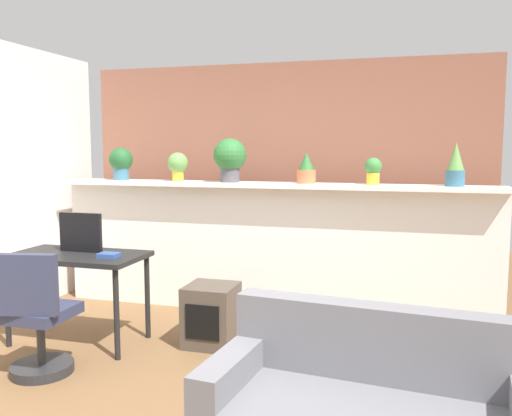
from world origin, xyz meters
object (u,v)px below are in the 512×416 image
object	(u,v)px
potted_plant_3	(306,169)
desk	(77,264)
office_chair	(36,323)
potted_plant_2	(230,158)
side_cube_shelf	(211,315)
potted_plant_1	(178,165)
potted_plant_0	(121,162)
tv_monitor	(81,232)
potted_plant_4	(373,170)
book_on_desk	(109,255)
potted_plant_5	(456,166)

from	to	relation	value
potted_plant_3	desk	distance (m)	2.20
desk	office_chair	xyz separation A→B (m)	(0.12, -0.68, -0.28)
potted_plant_2	potted_plant_3	xyz separation A→B (m)	(0.75, 0.03, -0.11)
office_chair	side_cube_shelf	world-z (taller)	office_chair
potted_plant_1	side_cube_shelf	bearing A→B (deg)	-53.52
potted_plant_2	side_cube_shelf	distance (m)	1.59
potted_plant_1	desk	xyz separation A→B (m)	(-0.37, -1.20, -0.78)
desk	potted_plant_1	bearing A→B (deg)	72.63
potted_plant_0	tv_monitor	distance (m)	1.28
potted_plant_4	office_chair	size ratio (longest dim) A/B	0.27
potted_plant_3	side_cube_shelf	size ratio (longest dim) A/B	0.59
office_chair	book_on_desk	world-z (taller)	office_chair
potted_plant_2	potted_plant_0	bearing A→B (deg)	178.92
potted_plant_4	potted_plant_2	bearing A→B (deg)	-179.05
office_chair	potted_plant_3	bearing A→B (deg)	50.35
potted_plant_4	book_on_desk	xyz separation A→B (m)	(-1.96, -1.27, -0.65)
potted_plant_4	office_chair	bearing A→B (deg)	-139.17
potted_plant_4	side_cube_shelf	distance (m)	1.94
side_cube_shelf	potted_plant_1	bearing A→B (deg)	126.48
potted_plant_1	potted_plant_3	distance (m)	1.30
potted_plant_4	book_on_desk	bearing A→B (deg)	-147.00
potted_plant_4	book_on_desk	size ratio (longest dim) A/B	1.57
side_cube_shelf	potted_plant_5	bearing A→B (deg)	26.24
potted_plant_4	potted_plant_5	world-z (taller)	potted_plant_5
potted_plant_3	tv_monitor	distance (m)	2.09
potted_plant_0	potted_plant_2	xyz separation A→B (m)	(1.20, -0.02, 0.05)
potted_plant_0	book_on_desk	distance (m)	1.57
potted_plant_1	office_chair	xyz separation A→B (m)	(-0.26, -1.87, -1.06)
potted_plant_1	book_on_desk	xyz separation A→B (m)	(-0.04, -1.26, -0.68)
tv_monitor	book_on_desk	size ratio (longest dim) A/B	2.43
potted_plant_1	potted_plant_2	world-z (taller)	potted_plant_2
potted_plant_4	side_cube_shelf	world-z (taller)	potted_plant_4
potted_plant_2	book_on_desk	distance (m)	1.57
potted_plant_0	potted_plant_2	size ratio (longest dim) A/B	0.79
potted_plant_4	desk	bearing A→B (deg)	-152.31
tv_monitor	office_chair	size ratio (longest dim) A/B	0.42
potted_plant_0	potted_plant_1	size ratio (longest dim) A/B	1.17
potted_plant_2	side_cube_shelf	world-z (taller)	potted_plant_2
potted_plant_1	potted_plant_3	xyz separation A→B (m)	(1.30, 0.01, -0.03)
potted_plant_0	desk	distance (m)	1.47
potted_plant_2	book_on_desk	size ratio (longest dim) A/B	2.71
office_chair	desk	bearing A→B (deg)	99.86
potted_plant_5	book_on_desk	xyz separation A→B (m)	(-2.66, -1.25, -0.69)
potted_plant_5	side_cube_shelf	size ratio (longest dim) A/B	0.76
desk	tv_monitor	world-z (taller)	tv_monitor
potted_plant_2	potted_plant_3	world-z (taller)	potted_plant_2
potted_plant_2	tv_monitor	xyz separation A→B (m)	(-0.94, -1.10, -0.61)
potted_plant_1	potted_plant_5	world-z (taller)	potted_plant_5
potted_plant_0	desk	xyz separation A→B (m)	(0.27, -1.20, -0.80)
potted_plant_5	office_chair	distance (m)	3.59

